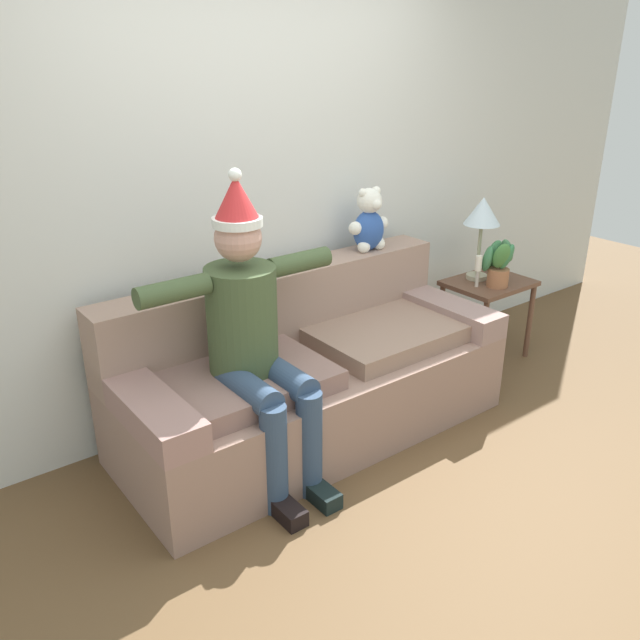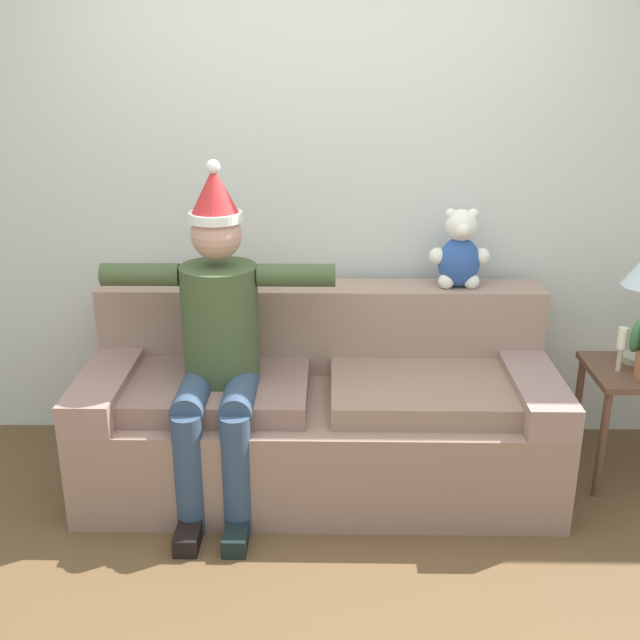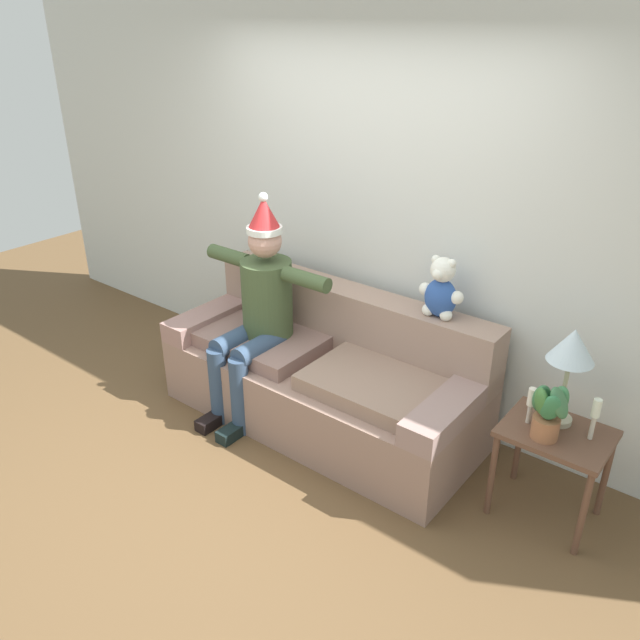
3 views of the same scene
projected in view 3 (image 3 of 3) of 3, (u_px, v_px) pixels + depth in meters
The scene contains 10 objects.
ground_plane at pixel (217, 497), 3.72m from camera, with size 10.00×10.00×0.00m, color brown.
back_wall at pixel (374, 211), 4.22m from camera, with size 7.00×0.10×2.70m, color silver.
couch at pixel (326, 375), 4.29m from camera, with size 2.15×0.89×0.87m.
person_seated at pixel (258, 307), 4.23m from camera, with size 1.02×0.77×1.53m.
teddy_bear at pixel (441, 290), 3.80m from camera, with size 0.29×0.17×0.38m.
side_table at pixel (555, 445), 3.40m from camera, with size 0.55×0.43×0.56m.
table_lamp at pixel (572, 350), 3.24m from camera, with size 0.24×0.24×0.56m.
potted_plant at pixel (549, 410), 3.24m from camera, with size 0.24×0.24×0.34m.
candle_tall at pixel (531, 401), 3.37m from camera, with size 0.04×0.04×0.21m.
candle_short at pixel (595, 414), 3.23m from camera, with size 0.04×0.04×0.24m.
Camera 3 is at (2.25, -1.89, 2.56)m, focal length 35.92 mm.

